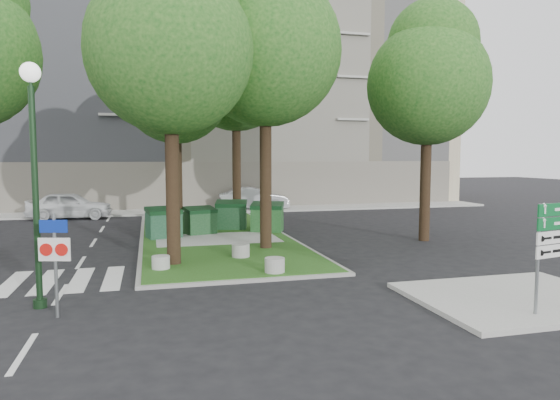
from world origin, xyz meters
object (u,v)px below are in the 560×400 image
object	(u,v)px
dumpster_d	(267,217)
street_lamp	(34,156)
litter_bin	(230,214)
traffic_sign_pole	(55,251)
car_white	(70,205)
tree_median_mid	(177,78)
bollard_mid	(241,250)
car_silver	(254,199)
bollard_right	(275,265)
tree_median_near_right	(267,35)
bollard_left	(161,262)
tree_median_near_left	(173,35)
dumpster_a	(164,223)
tree_street_right	(429,73)
dumpster_c	(231,215)
dumpster_b	(200,221)
directional_sign	(554,239)
tree_median_far	(237,63)

from	to	relation	value
dumpster_d	street_lamp	bearing A→B (deg)	-107.07
litter_bin	traffic_sign_pole	world-z (taller)	traffic_sign_pole
car_white	traffic_sign_pole	bearing A→B (deg)	-169.56
tree_median_mid	bollard_mid	distance (m)	9.13
street_lamp	car_silver	xyz separation A→B (m)	(9.23, 19.70, -2.81)
bollard_right	car_silver	bearing A→B (deg)	80.20
tree_median_near_right	bollard_left	distance (m)	9.07
dumpster_d	tree_median_near_left	bearing A→B (deg)	-104.72
dumpster_a	dumpster_d	size ratio (longest dim) A/B	0.93
car_white	tree_median_near_right	bearing A→B (deg)	-141.12
bollard_mid	litter_bin	xyz separation A→B (m)	(1.13, 9.46, 0.14)
bollard_mid	traffic_sign_pole	size ratio (longest dim) A/B	0.26
tree_street_right	car_white	world-z (taller)	tree_street_right
dumpster_a	litter_bin	size ratio (longest dim) A/B	2.26
bollard_right	bollard_mid	bearing A→B (deg)	102.74
tree_median_near_right	car_silver	bearing A→B (deg)	80.40
dumpster_c	bollard_left	distance (m)	8.66
dumpster_b	directional_sign	world-z (taller)	directional_sign
dumpster_a	street_lamp	distance (m)	9.92
bollard_left	bollard_right	world-z (taller)	bollard_right
tree_median_far	directional_sign	size ratio (longest dim) A/B	4.93
street_lamp	traffic_sign_pole	bearing A→B (deg)	-59.53
tree_street_right	car_white	size ratio (longest dim) A/B	2.20
bollard_left	litter_bin	xyz separation A→B (m)	(3.83, 10.63, 0.16)
tree_street_right	dumpster_b	xyz separation A→B (m)	(-9.14, 3.47, -6.28)
bollard_right	bollard_mid	xyz separation A→B (m)	(-0.57, 2.52, 0.01)
traffic_sign_pole	tree_street_right	bearing A→B (deg)	43.07
tree_median_near_right	tree_street_right	size ratio (longest dim) A/B	1.14
traffic_sign_pole	car_silver	xyz separation A→B (m)	(8.71, 20.59, -0.73)
directional_sign	dumpster_d	bearing A→B (deg)	92.58
dumpster_c	directional_sign	xyz separation A→B (m)	(4.84, -14.45, 0.95)
dumpster_d	bollard_right	size ratio (longest dim) A/B	2.89
tree_median_near_left	dumpster_b	world-z (taller)	tree_median_near_left
dumpster_a	car_white	xyz separation A→B (m)	(-4.95, 8.82, 0.03)
bollard_left	directional_sign	size ratio (longest dim) A/B	0.23
tree_median_mid	bollard_right	world-z (taller)	tree_median_mid
dumpster_d	bollard_right	distance (m)	8.18
dumpster_d	car_white	xyz separation A→B (m)	(-9.61, 8.20, 0.01)
tree_median_near_left	directional_sign	distance (m)	12.02
dumpster_d	car_white	world-z (taller)	car_white
dumpster_d	tree_median_near_right	bearing A→B (deg)	-81.13
tree_street_right	dumpster_d	xyz separation A→B (m)	(-6.09, 3.43, -6.22)
bollard_left	car_silver	world-z (taller)	car_silver
dumpster_a	street_lamp	world-z (taller)	street_lamp
tree_median_mid	bollard_left	xyz separation A→B (m)	(-1.02, -7.21, -6.66)
bollard_left	dumpster_b	bearing A→B (deg)	74.33
bollard_right	street_lamp	xyz separation A→B (m)	(-6.11, -1.61, 3.24)
bollard_right	directional_sign	xyz separation A→B (m)	(5.05, -5.18, 1.39)
dumpster_d	street_lamp	world-z (taller)	street_lamp
tree_median_near_left	dumpster_c	world-z (taller)	tree_median_near_left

